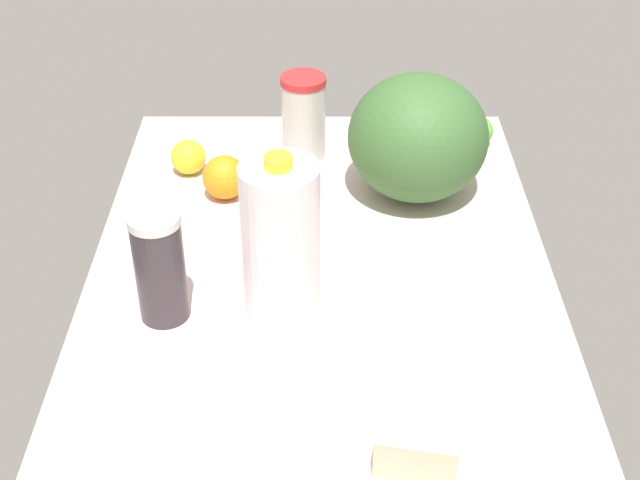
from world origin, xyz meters
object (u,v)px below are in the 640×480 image
object	(u,v)px
lime_near_front	(477,131)
orange_loose	(224,177)
tumbler_cup	(303,116)
lemon_by_jug	(290,228)
shaker_bottle	(159,267)
lemon_beside_bowl	(188,157)
watermelon	(417,138)
egg_carton	(426,380)
milk_jug	(280,243)

from	to	relation	value
lime_near_front	orange_loose	distance (cm)	52.67
tumbler_cup	lemon_by_jug	bearing A→B (deg)	176.82
shaker_bottle	lemon_beside_bowl	bearing A→B (deg)	1.97
shaker_bottle	lime_near_front	distance (cm)	76.97
watermelon	lemon_beside_bowl	xyz separation A→B (cm)	(7.11, 42.73, -8.13)
shaker_bottle	egg_carton	bearing A→B (deg)	-114.54
milk_jug	orange_loose	bearing A→B (deg)	19.45
shaker_bottle	lemon_by_jug	distance (cm)	27.20
milk_jug	tumbler_cup	bearing A→B (deg)	-2.92
tumbler_cup	watermelon	size ratio (longest dim) A/B	0.66
watermelon	lemon_by_jug	bearing A→B (deg)	126.69
shaker_bottle	orange_loose	size ratio (longest dim) A/B	2.26
lime_near_front	lemon_beside_bowl	size ratio (longest dim) A/B	0.96
egg_carton	orange_loose	world-z (taller)	orange_loose
tumbler_cup	lemon_beside_bowl	distance (cm)	23.65
milk_jug	lime_near_front	bearing A→B (deg)	-35.32
egg_carton	milk_jug	bearing A→B (deg)	59.40
egg_carton	shaker_bottle	bearing A→B (deg)	76.66
tumbler_cup	lemon_by_jug	xyz separation A→B (cm)	(-30.87, 1.72, -5.04)
egg_carton	lemon_beside_bowl	size ratio (longest dim) A/B	4.61
watermelon	shaker_bottle	xyz separation A→B (cm)	(-35.47, 41.26, -2.28)
milk_jug	watermelon	distance (cm)	41.89
tumbler_cup	lemon_beside_bowl	bearing A→B (deg)	107.75
milk_jug	shaker_bottle	world-z (taller)	milk_jug
shaker_bottle	lemon_beside_bowl	world-z (taller)	shaker_bottle
egg_carton	tumbler_cup	distance (cm)	69.66
milk_jug	tumbler_cup	xyz separation A→B (cm)	(48.98, -2.50, -4.63)
watermelon	milk_jug	bearing A→B (deg)	146.30
egg_carton	tumbler_cup	world-z (taller)	tumbler_cup
tumbler_cup	watermelon	xyz separation A→B (cm)	(-14.15, -20.73, 3.07)
orange_loose	lemon_beside_bowl	size ratio (longest dim) A/B	1.22
orange_loose	lemon_beside_bowl	world-z (taller)	orange_loose
watermelon	lemon_beside_bowl	world-z (taller)	watermelon
watermelon	lime_near_front	size ratio (longest dim) A/B	3.95
egg_carton	lime_near_front	bearing A→B (deg)	-2.27
tumbler_cup	lemon_by_jug	distance (cm)	31.32
tumbler_cup	watermelon	distance (cm)	25.28
egg_carton	lemon_by_jug	xyz separation A→B (cm)	(36.26, 19.52, 0.32)
orange_loose	lemon_beside_bowl	distance (cm)	11.63
shaker_bottle	lemon_beside_bowl	size ratio (longest dim) A/B	2.74
milk_jug	lemon_beside_bowl	size ratio (longest dim) A/B	4.14
lemon_by_jug	lime_near_front	distance (cm)	50.18
lemon_by_jug	lemon_beside_bowl	distance (cm)	31.29
egg_carton	lemon_beside_bowl	distance (cm)	72.08
shaker_bottle	milk_jug	bearing A→B (deg)	-87.95
tumbler_cup	lime_near_front	distance (cm)	35.32
milk_jug	orange_loose	distance (cm)	36.42
tumbler_cup	orange_loose	distance (cm)	21.64
orange_loose	watermelon	bearing A→B (deg)	-87.47
lemon_by_jug	orange_loose	xyz separation A→B (cm)	(15.17, 12.54, 0.70)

